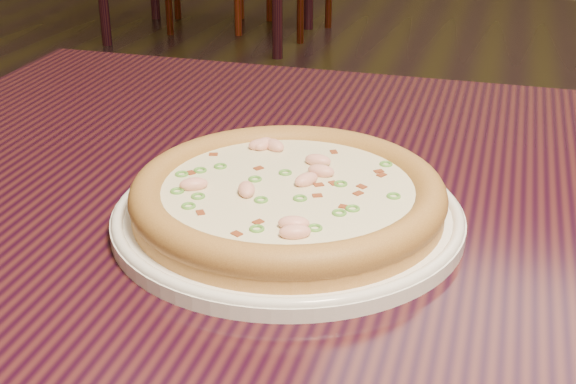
# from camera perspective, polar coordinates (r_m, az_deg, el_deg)

# --- Properties ---
(hero_table) EXTENTS (1.20, 0.80, 0.75)m
(hero_table) POSITION_cam_1_polar(r_m,az_deg,el_deg) (0.76, 9.87, -8.29)
(hero_table) COLOR black
(hero_table) RESTS_ON ground
(plate) EXTENTS (0.30, 0.30, 0.02)m
(plate) POSITION_cam_1_polar(r_m,az_deg,el_deg) (0.68, 0.00, -1.62)
(plate) COLOR white
(plate) RESTS_ON hero_table
(pizza) EXTENTS (0.27, 0.27, 0.03)m
(pizza) POSITION_cam_1_polar(r_m,az_deg,el_deg) (0.67, -0.01, -0.22)
(pizza) COLOR tan
(pizza) RESTS_ON plate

